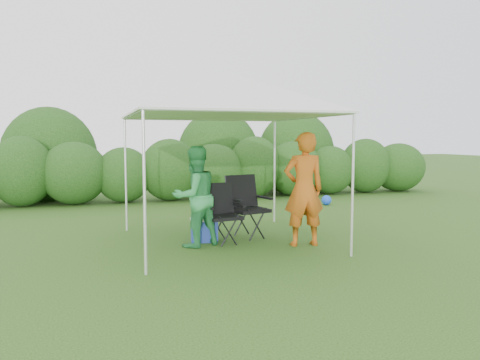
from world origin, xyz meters
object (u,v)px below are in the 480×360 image
object	(u,v)px
canopy	(225,94)
man	(304,189)
cooler	(204,230)
chair_right	(246,202)
woman	(195,196)
chair_left	(221,209)

from	to	relation	value
canopy	man	size ratio (longest dim) A/B	1.68
cooler	chair_right	bearing A→B (deg)	21.58
canopy	cooler	bearing A→B (deg)	152.69
canopy	cooler	distance (m)	2.30
chair_right	cooler	bearing A→B (deg)	178.76
chair_right	woman	distance (m)	1.15
chair_right	cooler	xyz separation A→B (m)	(-0.81, -0.17, -0.42)
man	cooler	world-z (taller)	man
canopy	cooler	world-z (taller)	canopy
chair_left	cooler	size ratio (longest dim) A/B	1.92
chair_right	canopy	bearing A→B (deg)	-158.10
chair_right	woman	bearing A→B (deg)	-168.22
chair_right	woman	size ratio (longest dim) A/B	0.67
chair_left	chair_right	bearing A→B (deg)	22.76
man	woman	bearing A→B (deg)	-10.42
chair_left	man	bearing A→B (deg)	-35.39
chair_left	cooler	world-z (taller)	chair_left
chair_left	woman	size ratio (longest dim) A/B	0.61
canopy	chair_right	distance (m)	1.94
man	cooler	distance (m)	1.82
woman	canopy	bearing A→B (deg)	173.54
canopy	man	bearing A→B (deg)	-28.80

